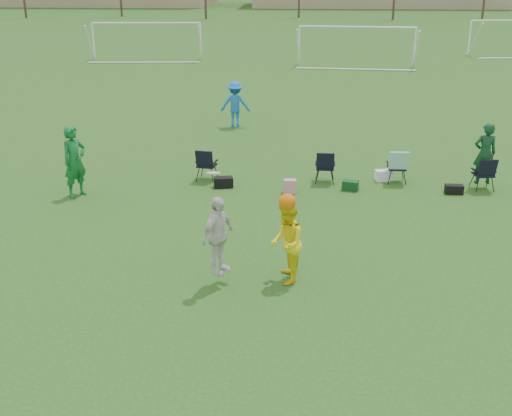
# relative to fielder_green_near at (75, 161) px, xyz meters

# --- Properties ---
(ground) EXTENTS (260.00, 260.00, 0.00)m
(ground) POSITION_rel_fielder_green_near_xyz_m (5.63, -6.41, -1.00)
(ground) COLOR #204D18
(ground) RESTS_ON ground
(fielder_green_near) EXTENTS (0.81, 0.87, 2.01)m
(fielder_green_near) POSITION_rel_fielder_green_near_xyz_m (0.00, 0.00, 0.00)
(fielder_green_near) COLOR #12672D
(fielder_green_near) RESTS_ON ground
(fielder_blue) EXTENTS (1.19, 0.70, 1.81)m
(fielder_blue) POSITION_rel_fielder_green_near_xyz_m (3.60, 8.50, -0.10)
(fielder_blue) COLOR blue
(fielder_blue) RESTS_ON ground
(center_contest) EXTENTS (2.12, 1.18, 2.44)m
(center_contest) POSITION_rel_fielder_green_near_xyz_m (5.46, -4.88, -0.04)
(center_contest) COLOR silver
(center_contest) RESTS_ON ground
(sideline_setup) EXTENTS (8.75, 1.65, 1.93)m
(sideline_setup) POSITION_rel_fielder_green_near_xyz_m (8.60, 1.57, -0.42)
(sideline_setup) COLOR #103B21
(sideline_setup) RESTS_ON ground
(goal_left) EXTENTS (7.39, 0.76, 2.46)m
(goal_left) POSITION_rel_fielder_green_near_xyz_m (-4.37, 27.59, 0.92)
(goal_left) COLOR white
(goal_left) RESTS_ON ground
(goal_mid) EXTENTS (7.40, 0.63, 2.46)m
(goal_mid) POSITION_rel_fielder_green_near_xyz_m (9.63, 25.59, 0.92)
(goal_mid) COLOR white
(goal_mid) RESTS_ON ground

